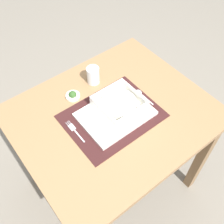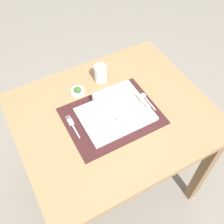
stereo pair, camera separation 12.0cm
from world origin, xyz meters
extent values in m
plane|color=gray|center=(0.00, 0.00, 0.00)|extent=(6.00, 6.00, 0.00)
cube|color=#936D47|center=(0.00, 0.00, 0.73)|extent=(0.88, 0.74, 0.03)
cube|color=brown|center=(0.39, -0.32, 0.36)|extent=(0.05, 0.05, 0.71)
cube|color=brown|center=(-0.39, 0.32, 0.36)|extent=(0.05, 0.05, 0.71)
cube|color=brown|center=(0.39, 0.32, 0.36)|extent=(0.05, 0.05, 0.71)
cube|color=#381919|center=(-0.01, -0.01, 0.74)|extent=(0.42, 0.32, 0.00)
cube|color=white|center=(0.00, -0.02, 0.75)|extent=(0.31, 0.23, 0.02)
cube|color=white|center=(0.03, 0.00, 0.77)|extent=(0.19, 0.19, 0.01)
cube|color=white|center=(-0.06, 0.00, 0.79)|extent=(0.01, 0.19, 0.04)
cube|color=white|center=(0.12, 0.00, 0.79)|extent=(0.01, 0.19, 0.04)
cube|color=white|center=(0.03, -0.09, 0.79)|extent=(0.17, 0.01, 0.04)
cube|color=white|center=(0.03, 0.09, 0.79)|extent=(0.17, 0.01, 0.04)
cylinder|color=silver|center=(0.03, 0.00, 0.78)|extent=(0.16, 0.16, 0.02)
cube|color=silver|center=(-0.19, -0.01, 0.75)|extent=(0.01, 0.08, 0.00)
cube|color=silver|center=(-0.19, 0.05, 0.75)|extent=(0.02, 0.04, 0.00)
cylinder|color=silver|center=(-0.20, 0.07, 0.75)|extent=(0.00, 0.02, 0.00)
cylinder|color=silver|center=(-0.19, 0.07, 0.75)|extent=(0.00, 0.02, 0.00)
cylinder|color=silver|center=(-0.19, 0.07, 0.75)|extent=(0.00, 0.02, 0.00)
cube|color=silver|center=(0.17, -0.04, 0.75)|extent=(0.01, 0.08, 0.00)
ellipsoid|color=silver|center=(0.17, 0.02, 0.75)|extent=(0.02, 0.03, 0.01)
cube|color=black|center=(0.15, -0.04, 0.75)|extent=(0.01, 0.06, 0.01)
cube|color=silver|center=(0.15, 0.02, 0.75)|extent=(0.01, 0.07, 0.00)
cylinder|color=white|center=(0.05, 0.22, 0.79)|extent=(0.06, 0.06, 0.09)
cylinder|color=#C64C1E|center=(0.05, 0.22, 0.78)|extent=(0.05, 0.05, 0.06)
cylinder|color=white|center=(-0.09, 0.20, 0.75)|extent=(0.07, 0.07, 0.01)
sphere|color=#335926|center=(-0.09, 0.20, 0.76)|extent=(0.04, 0.04, 0.04)
camera|label=1|loc=(-0.47, -0.59, 1.71)|focal=43.29mm
camera|label=2|loc=(-0.37, -0.66, 1.71)|focal=43.29mm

